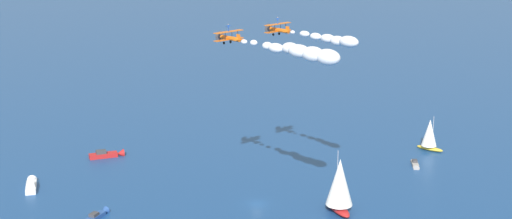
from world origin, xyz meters
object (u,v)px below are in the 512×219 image
at_px(motorboat_near_centre, 415,165).
at_px(biplane_wingman, 278,29).
at_px(wingwalker_wingman, 278,20).
at_px(sailboat_inshore, 339,185).
at_px(motorboat_far_stbd, 31,185).
at_px(motorboat_offshore, 98,215).
at_px(sailboat_mid_cluster, 430,134).
at_px(wingwalker_lead, 228,27).
at_px(biplane_lead, 229,37).
at_px(motorboat_far_port, 108,154).

relative_size(motorboat_near_centre, biplane_wingman, 0.89).
bearing_deg(wingwalker_wingman, sailboat_inshore, -102.36).
xyz_separation_m(motorboat_far_stbd, wingwalker_wingman, (22.91, -55.57, 41.00)).
xyz_separation_m(motorboat_offshore, wingwalker_wingman, (29.96, -29.47, 41.18)).
distance_m(sailboat_mid_cluster, biplane_wingman, 66.09).
bearing_deg(sailboat_inshore, sailboat_mid_cluster, -8.84).
distance_m(motorboat_near_centre, sailboat_inshore, 39.36).
height_order(motorboat_far_stbd, wingwalker_wingman, wingwalker_wingman).
height_order(motorboat_far_stbd, motorboat_offshore, motorboat_far_stbd).
bearing_deg(sailboat_inshore, motorboat_far_stbd, 104.78).
height_order(motorboat_near_centre, motorboat_far_stbd, motorboat_far_stbd).
relative_size(motorboat_far_stbd, wingwalker_lead, 5.59).
height_order(biplane_wingman, wingwalker_wingman, wingwalker_wingman).
distance_m(motorboat_near_centre, wingwalker_lead, 70.63).
relative_size(biplane_lead, wingwalker_lead, 4.70).
bearing_deg(motorboat_offshore, wingwalker_wingman, -44.52).
bearing_deg(wingwalker_lead, motorboat_far_port, 68.58).
distance_m(motorboat_far_stbd, wingwalker_lead, 65.85).
distance_m(motorboat_far_port, wingwalker_lead, 66.59).
distance_m(sailboat_inshore, wingwalker_lead, 42.76).
relative_size(wingwalker_lead, biplane_wingman, 0.21).
distance_m(sailboat_mid_cluster, biplane_lead, 79.42).
bearing_deg(motorboat_far_port, wingwalker_lead, -111.42).
distance_m(sailboat_mid_cluster, wingwalker_wingman, 67.28).
height_order(sailboat_mid_cluster, biplane_wingman, biplane_wingman).
distance_m(motorboat_near_centre, sailboat_mid_cluster, 16.32).
bearing_deg(motorboat_far_stbd, sailboat_inshore, -75.22).
xyz_separation_m(sailboat_inshore, biplane_wingman, (3.78, 17.05, 33.15)).
height_order(sailboat_mid_cluster, wingwalker_lead, wingwalker_lead).
bearing_deg(wingwalker_wingman, biplane_wingman, -39.23).
height_order(motorboat_near_centre, biplane_wingman, biplane_wingman).
bearing_deg(sailboat_mid_cluster, biplane_lead, 155.15).
xyz_separation_m(motorboat_far_port, motorboat_far_stbd, (-27.37, 2.03, -0.02)).
bearing_deg(biplane_lead, motorboat_near_centre, -31.36).
height_order(motorboat_far_stbd, biplane_lead, biplane_lead).
height_order(motorboat_near_centre, sailboat_mid_cluster, sailboat_mid_cluster).
relative_size(motorboat_far_stbd, biplane_wingman, 1.19).
distance_m(biplane_lead, wingwalker_wingman, 15.57).
relative_size(motorboat_far_port, sailboat_inshore, 0.62).
relative_size(motorboat_far_stbd, wingwalker_wingman, 5.59).
xyz_separation_m(motorboat_far_port, sailboat_inshore, (-8.20, -70.61, 5.67)).
bearing_deg(biplane_lead, wingwalker_wingman, -17.21).
bearing_deg(biplane_wingman, motorboat_far_port, 85.28).
relative_size(motorboat_far_port, sailboat_mid_cluster, 0.85).
bearing_deg(sailboat_inshore, wingwalker_lead, 116.94).
bearing_deg(motorboat_far_stbd, motorboat_far_port, -4.25).
height_order(motorboat_far_port, biplane_wingman, biplane_wingman).
bearing_deg(motorboat_offshore, sailboat_mid_cluster, -34.46).
height_order(motorboat_offshore, sailboat_mid_cluster, sailboat_mid_cluster).
distance_m(motorboat_far_port, sailboat_mid_cluster, 91.29).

